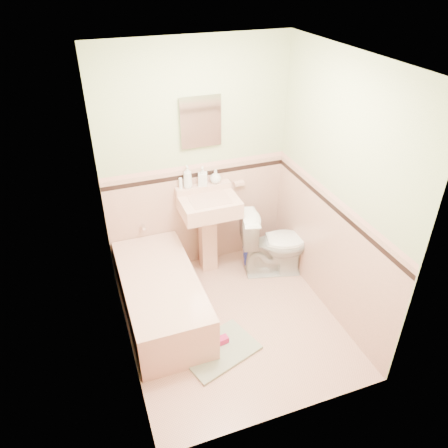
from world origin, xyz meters
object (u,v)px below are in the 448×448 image
object	(u,v)px
soap_bottle_left	(188,177)
bucket	(252,256)
bathtub	(161,298)
sink	(209,236)
soap_bottle_mid	(203,176)
soap_bottle_right	(216,176)
medicine_cabinet	(200,121)
shoe	(220,341)
toilet	(275,243)

from	to	relation	value
soap_bottle_left	bucket	distance (m)	1.24
bathtub	soap_bottle_left	world-z (taller)	soap_bottle_left
sink	soap_bottle_mid	world-z (taller)	soap_bottle_mid
bathtub	soap_bottle_right	size ratio (longest dim) A/B	9.84
medicine_cabinet	soap_bottle_right	xyz separation A→B (m)	(0.14, -0.03, -0.61)
medicine_cabinet	soap_bottle_mid	world-z (taller)	medicine_cabinet
soap_bottle_right	bucket	size ratio (longest dim) A/B	0.65
sink	medicine_cabinet	bearing A→B (deg)	90.00
medicine_cabinet	soap_bottle_right	distance (m)	0.63
medicine_cabinet	soap_bottle_left	distance (m)	0.59
bathtub	medicine_cabinet	distance (m)	1.78
soap_bottle_left	soap_bottle_mid	size ratio (longest dim) A/B	1.18
bathtub	soap_bottle_right	xyz separation A→B (m)	(0.82, 0.71, 0.86)
bathtub	soap_bottle_right	world-z (taller)	soap_bottle_right
medicine_cabinet	shoe	world-z (taller)	medicine_cabinet
medicine_cabinet	toilet	bearing A→B (deg)	-34.47
soap_bottle_right	shoe	world-z (taller)	soap_bottle_right
sink	soap_bottle_left	size ratio (longest dim) A/B	3.85
soap_bottle_right	bucket	xyz separation A→B (m)	(0.36, -0.24, -0.97)
bucket	sink	bearing A→B (deg)	173.18
soap_bottle_left	soap_bottle_right	xyz separation A→B (m)	(0.31, 0.00, -0.05)
toilet	shoe	distance (m)	1.31
bathtub	bucket	distance (m)	1.27
sink	soap_bottle_right	world-z (taller)	soap_bottle_right
bucket	shoe	distance (m)	1.30
sink	toilet	bearing A→B (deg)	-20.64
soap_bottle_right	bucket	distance (m)	1.06
toilet	soap_bottle_right	bearing A→B (deg)	65.06
medicine_cabinet	bucket	distance (m)	1.68
medicine_cabinet	soap_bottle_mid	xyz separation A→B (m)	(-0.00, -0.03, -0.58)
soap_bottle_mid	sink	bearing A→B (deg)	-89.31
bathtub	bucket	bearing A→B (deg)	21.72
soap_bottle_mid	toilet	size ratio (longest dim) A/B	0.27
sink	toilet	distance (m)	0.73
soap_bottle_mid	shoe	bearing A→B (deg)	-101.64
medicine_cabinet	bathtub	bearing A→B (deg)	-132.58
soap_bottle_mid	bucket	distance (m)	1.14
sink	bathtub	bearing A→B (deg)	-142.07
medicine_cabinet	soap_bottle_left	world-z (taller)	medicine_cabinet
soap_bottle_left	toilet	bearing A→B (deg)	-27.27
toilet	soap_bottle_mid	bearing A→B (deg)	71.47
shoe	toilet	bearing A→B (deg)	32.32
soap_bottle_left	medicine_cabinet	bearing A→B (deg)	10.20
soap_bottle_mid	toilet	bearing A→B (deg)	-32.63
soap_bottle_left	bucket	bearing A→B (deg)	-19.78
soap_bottle_right	toilet	world-z (taller)	soap_bottle_right
medicine_cabinet	soap_bottle_right	world-z (taller)	medicine_cabinet
soap_bottle_mid	soap_bottle_left	bearing A→B (deg)	180.00
soap_bottle_right	shoe	size ratio (longest dim) A/B	1.01
bathtub	soap_bottle_right	distance (m)	1.39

